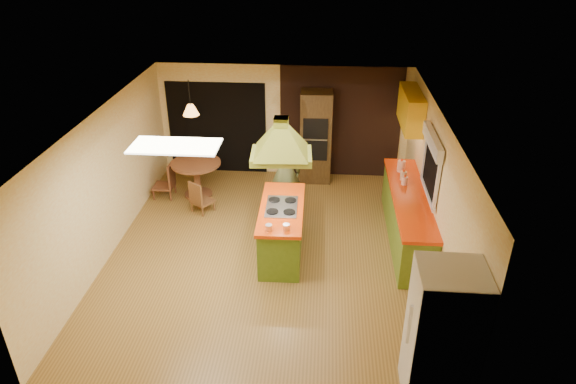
# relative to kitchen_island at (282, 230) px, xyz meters

# --- Properties ---
(ground) EXTENTS (6.50, 6.50, 0.00)m
(ground) POSITION_rel_kitchen_island_xyz_m (-0.24, 0.00, -0.46)
(ground) COLOR olive
(ground) RESTS_ON ground
(room_walls) EXTENTS (5.50, 6.50, 6.50)m
(room_walls) POSITION_rel_kitchen_island_xyz_m (-0.24, 0.00, 0.79)
(room_walls) COLOR #FFEFB6
(room_walls) RESTS_ON ground
(ceiling_plane) EXTENTS (6.50, 6.50, 0.00)m
(ceiling_plane) POSITION_rel_kitchen_island_xyz_m (-0.24, 0.00, 2.04)
(ceiling_plane) COLOR silver
(ceiling_plane) RESTS_ON room_walls
(brick_panel) EXTENTS (2.64, 0.03, 2.50)m
(brick_panel) POSITION_rel_kitchen_island_xyz_m (1.01, 3.23, 0.79)
(brick_panel) COLOR #381E14
(brick_panel) RESTS_ON ground
(nook_opening) EXTENTS (2.20, 0.03, 2.10)m
(nook_opening) POSITION_rel_kitchen_island_xyz_m (-1.74, 3.23, 0.59)
(nook_opening) COLOR black
(nook_opening) RESTS_ON ground
(right_counter) EXTENTS (0.62, 3.05, 0.92)m
(right_counter) POSITION_rel_kitchen_island_xyz_m (2.21, 0.60, 0.00)
(right_counter) COLOR olive
(right_counter) RESTS_ON ground
(upper_cabinets) EXTENTS (0.34, 1.40, 0.70)m
(upper_cabinets) POSITION_rel_kitchen_island_xyz_m (2.33, 2.20, 1.49)
(upper_cabinets) COLOR yellow
(upper_cabinets) RESTS_ON room_walls
(window_right) EXTENTS (0.12, 1.35, 1.06)m
(window_right) POSITION_rel_kitchen_island_xyz_m (2.46, 0.40, 1.31)
(window_right) COLOR black
(window_right) RESTS_ON room_walls
(fluor_panel) EXTENTS (1.20, 0.60, 0.03)m
(fluor_panel) POSITION_rel_kitchen_island_xyz_m (-1.34, -1.20, 2.02)
(fluor_panel) COLOR white
(fluor_panel) RESTS_ON ceiling_plane
(kitchen_island) EXTENTS (0.77, 1.84, 0.93)m
(kitchen_island) POSITION_rel_kitchen_island_xyz_m (0.00, 0.00, 0.00)
(kitchen_island) COLOR #56791E
(kitchen_island) RESTS_ON ground
(range_hood) EXTENTS (1.01, 0.75, 0.79)m
(range_hood) POSITION_rel_kitchen_island_xyz_m (-0.00, 0.00, 1.79)
(range_hood) COLOR olive
(range_hood) RESTS_ON ceiling_plane
(man) EXTENTS (0.79, 0.65, 1.87)m
(man) POSITION_rel_kitchen_island_xyz_m (-0.05, 1.26, 0.47)
(man) COLOR #4A512B
(man) RESTS_ON ground
(refrigerator) EXTENTS (0.77, 0.73, 1.86)m
(refrigerator) POSITION_rel_kitchen_island_xyz_m (2.12, -2.90, 0.47)
(refrigerator) COLOR white
(refrigerator) RESTS_ON ground
(wall_oven) EXTENTS (0.69, 0.62, 2.04)m
(wall_oven) POSITION_rel_kitchen_island_xyz_m (0.49, 2.95, 0.56)
(wall_oven) COLOR #4E3619
(wall_oven) RESTS_ON ground
(dining_table) EXTENTS (1.03, 1.03, 0.77)m
(dining_table) POSITION_rel_kitchen_island_xyz_m (-1.96, 1.98, 0.08)
(dining_table) COLOR brown
(dining_table) RESTS_ON ground
(chair_left) EXTENTS (0.42, 0.42, 0.76)m
(chair_left) POSITION_rel_kitchen_island_xyz_m (-2.66, 1.88, -0.08)
(chair_left) COLOR brown
(chair_left) RESTS_ON ground
(chair_near) EXTENTS (0.52, 0.52, 0.68)m
(chair_near) POSITION_rel_kitchen_island_xyz_m (-1.71, 1.33, -0.12)
(chair_near) COLOR brown
(chair_near) RESTS_ON ground
(pendant_lamp) EXTENTS (0.39, 0.39, 0.21)m
(pendant_lamp) POSITION_rel_kitchen_island_xyz_m (-1.96, 1.98, 1.44)
(pendant_lamp) COLOR #FF9E3F
(pendant_lamp) RESTS_ON ceiling_plane
(canister_large) EXTENTS (0.15, 0.15, 0.22)m
(canister_large) POSITION_rel_kitchen_island_xyz_m (2.16, 1.55, 0.57)
(canister_large) COLOR #F8E0C8
(canister_large) RESTS_ON right_counter
(canister_medium) EXTENTS (0.12, 0.12, 0.17)m
(canister_medium) POSITION_rel_kitchen_island_xyz_m (2.16, 1.18, 0.54)
(canister_medium) COLOR beige
(canister_medium) RESTS_ON right_counter
(canister_small) EXTENTS (0.14, 0.14, 0.15)m
(canister_small) POSITION_rel_kitchen_island_xyz_m (2.16, 0.99, 0.53)
(canister_small) COLOR #FEE6CC
(canister_small) RESTS_ON right_counter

